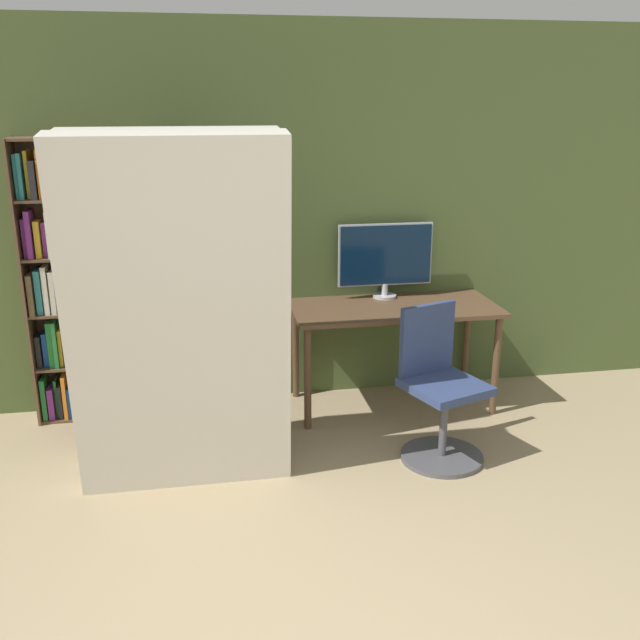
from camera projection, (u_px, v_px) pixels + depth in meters
wall_back at (241, 220)px, 5.06m from camera, size 8.00×0.06×2.70m
desk at (394, 318)px, 5.10m from camera, size 1.47×0.68×0.76m
monitor at (385, 257)px, 5.20m from camera, size 0.70×0.17×0.55m
office_chair at (439, 397)px, 4.43m from camera, size 0.56×0.56×0.97m
bookshelf at (78, 288)px, 4.87m from camera, size 0.89×0.26×1.94m
mattress_near at (180, 322)px, 3.88m from camera, size 1.20×0.42×2.03m
mattress_far at (181, 305)px, 4.19m from camera, size 1.20×0.34×2.03m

